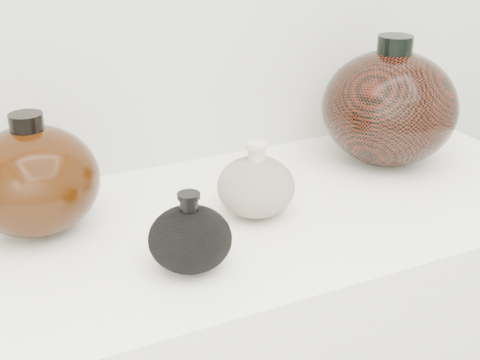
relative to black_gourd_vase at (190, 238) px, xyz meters
name	(u,v)px	position (x,y,z in m)	size (l,w,h in m)	color
black_gourd_vase	(190,238)	(0.00, 0.00, 0.00)	(0.15, 0.15, 0.11)	black
cream_gourd_vase	(256,186)	(0.16, 0.11, 0.00)	(0.15, 0.15, 0.12)	beige
left_round_pot	(34,180)	(-0.17, 0.20, 0.04)	(0.22, 0.22, 0.19)	black
right_round_pot	(389,107)	(0.48, 0.20, 0.06)	(0.30, 0.30, 0.24)	black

